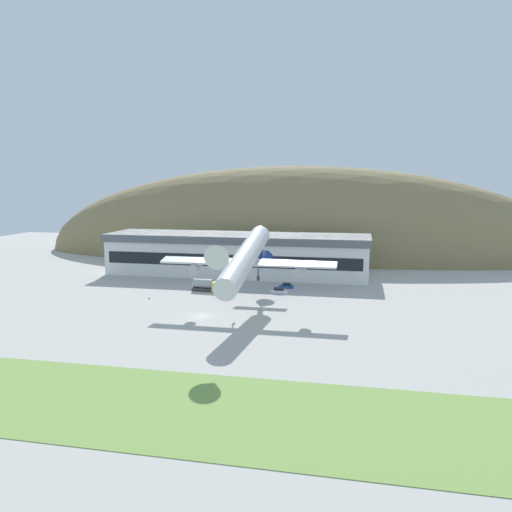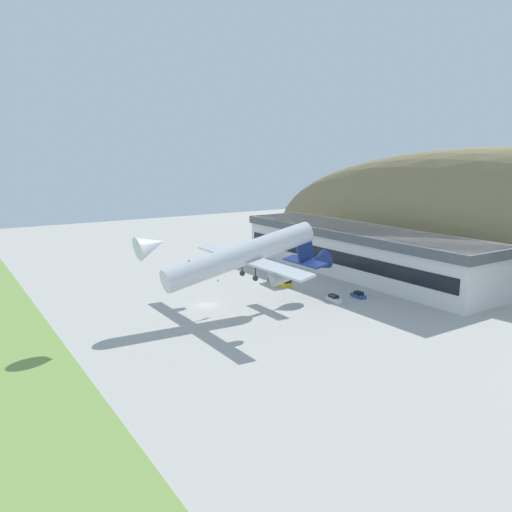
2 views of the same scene
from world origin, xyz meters
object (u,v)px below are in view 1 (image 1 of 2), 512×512
terminal_building (237,252)px  traffic_cone_0 (149,298)px  cargo_airplane (246,259)px  fuel_truck (207,286)px  service_car_1 (279,291)px  service_car_0 (286,286)px

terminal_building → traffic_cone_0: terminal_building is taller
cargo_airplane → fuel_truck: 26.85m
service_car_1 → traffic_cone_0: service_car_1 is taller
cargo_airplane → traffic_cone_0: bearing=163.3°
cargo_airplane → service_car_1: 24.24m
terminal_building → cargo_airplane: bearing=-73.5°
service_car_1 → traffic_cone_0: bearing=-157.2°
terminal_building → cargo_airplane: cargo_airplane is taller
terminal_building → service_car_0: bearing=-43.5°
terminal_building → service_car_1: size_ratio=18.31×
cargo_airplane → service_car_0: bearing=79.8°
service_car_1 → fuel_truck: size_ratio=0.53×
cargo_airplane → service_car_0: size_ratio=11.47×
terminal_building → fuel_truck: terminal_building is taller
terminal_building → service_car_0: 26.10m
service_car_0 → traffic_cone_0: size_ratio=6.89×
service_car_0 → service_car_1: 6.87m
traffic_cone_0 → service_car_0: bearing=31.9°
fuel_truck → traffic_cone_0: fuel_truck is taller
service_car_0 → terminal_building: bearing=136.5°
terminal_building → fuel_truck: bearing=-94.0°
terminal_building → fuel_truck: size_ratio=9.67×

